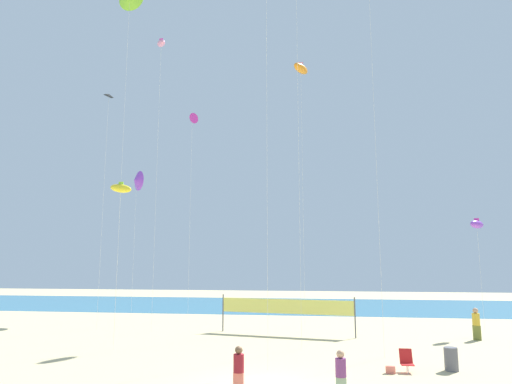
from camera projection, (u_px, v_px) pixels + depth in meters
The scene contains 15 objects.
ocean_band at pixel (303, 305), 48.84m from camera, with size 120.00×20.00×0.01m, color teal.
beachgoer_plum_shirt at pixel (341, 373), 15.01m from camera, with size 0.36×0.36×1.57m.
beachgoer_maroon_shirt at pixel (239, 369), 15.58m from camera, with size 0.37×0.37×1.60m.
beachgoer_mustard_shirt at pixel (476, 323), 26.71m from camera, with size 0.42×0.42×1.84m.
folding_beach_chair at pixel (406, 360), 18.84m from camera, with size 0.52×0.65×0.89m.
trash_barrel at pixel (451, 359), 18.98m from camera, with size 0.55×0.55×0.95m, color #595960.
volleyball_net at pixel (286, 308), 28.93m from camera, with size 8.58×1.67×2.40m.
beach_handbag at pixel (390, 370), 18.49m from camera, with size 0.37×0.18×0.30m, color #EA7260.
kite_orange_inflatable at pixel (301, 69), 35.81m from camera, with size 1.41×2.04×20.11m.
kite_magenta_delta at pixel (192, 119), 38.72m from camera, with size 0.92×1.00×17.05m.
kite_pink_inflatable at pixel (161, 45), 33.03m from camera, with size 1.20×1.45×20.61m.
kite_yellow_inflatable at pixel (121, 189), 24.87m from camera, with size 1.44×0.68×8.83m.
kite_violet_delta at pixel (137, 181), 39.29m from camera, with size 1.60×1.48×12.37m.
kite_black_diamond at pixel (109, 99), 33.89m from camera, with size 0.67×0.65×17.00m.
kite_violet_inflatable at pixel (477, 225), 30.57m from camera, with size 1.43×1.51×7.44m.
Camera 1 is at (2.41, -16.96, 4.38)m, focal length 32.01 mm.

